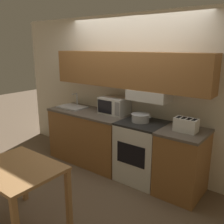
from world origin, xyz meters
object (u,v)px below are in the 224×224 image
at_px(sink_basin, 72,107).
at_px(dining_table, 18,176).
at_px(toaster, 186,125).
at_px(cooking_pot, 141,117).
at_px(stove_range, 142,151).
at_px(microwave, 114,106).

bearing_deg(sink_basin, dining_table, -60.95).
bearing_deg(toaster, dining_table, -124.04).
distance_m(cooking_pot, dining_table, 1.89).
distance_m(toaster, dining_table, 2.17).
xyz_separation_m(stove_range, sink_basin, (-1.52, -0.01, 0.49)).
relative_size(microwave, dining_table, 0.49).
bearing_deg(toaster, stove_range, 178.89).
xyz_separation_m(microwave, toaster, (1.31, -0.15, -0.05)).
bearing_deg(microwave, toaster, -6.51).
bearing_deg(sink_basin, toaster, -0.21).
relative_size(cooking_pot, dining_table, 0.37).
relative_size(stove_range, toaster, 2.98).
distance_m(microwave, sink_basin, 0.90).
bearing_deg(stove_range, cooking_pot, 176.68).
bearing_deg(stove_range, dining_table, -106.48).
height_order(stove_range, microwave, microwave).
distance_m(toaster, sink_basin, 2.19).
xyz_separation_m(sink_basin, dining_table, (0.99, -1.78, -0.31)).
height_order(toaster, sink_basin, sink_basin).
height_order(sink_basin, dining_table, sink_basin).
bearing_deg(microwave, cooking_pot, -12.64).
relative_size(stove_range, sink_basin, 1.85).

